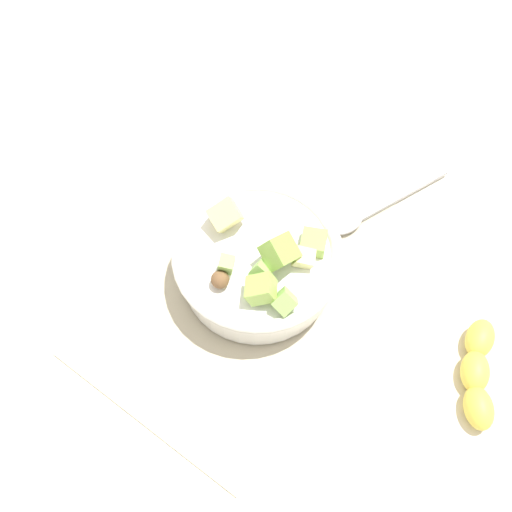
{
  "coord_description": "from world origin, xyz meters",
  "views": [
    {
      "loc": [
        0.29,
        0.22,
        0.77
      ],
      "look_at": [
        -0.02,
        -0.0,
        0.06
      ],
      "focal_mm": 42.63,
      "sensor_mm": 36.0,
      "label": 1
    }
  ],
  "objects": [
    {
      "name": "ground_plane",
      "position": [
        0.0,
        0.0,
        0.0
      ],
      "size": [
        2.4,
        2.4,
        0.0
      ],
      "primitive_type": "plane",
      "color": "silver"
    },
    {
      "name": "placemat",
      "position": [
        0.0,
        0.0,
        0.0
      ],
      "size": [
        0.47,
        0.3,
        0.01
      ],
      "primitive_type": "cube",
      "color": "#BCB299",
      "rests_on": "ground_plane"
    },
    {
      "name": "salad_bowl",
      "position": [
        -0.02,
        -0.0,
        0.05
      ],
      "size": [
        0.23,
        0.23,
        0.12
      ],
      "color": "white",
      "rests_on": "placemat"
    },
    {
      "name": "serving_spoon",
      "position": [
        -0.2,
        0.07,
        0.01
      ],
      "size": [
        0.21,
        0.11,
        0.01
      ],
      "color": "#B7B7BC",
      "rests_on": "placemat"
    },
    {
      "name": "banana_whole",
      "position": [
        -0.06,
        0.31,
        0.02
      ],
      "size": [
        0.15,
        0.09,
        0.04
      ],
      "color": "yellow",
      "rests_on": "ground_plane"
    }
  ]
}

